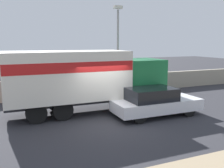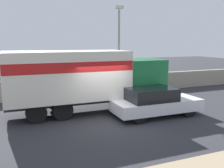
% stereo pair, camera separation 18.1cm
% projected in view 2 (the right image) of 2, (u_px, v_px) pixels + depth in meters
% --- Properties ---
extents(ground_plane, '(80.00, 80.00, 0.00)m').
position_uv_depth(ground_plane, '(108.00, 122.00, 11.44)').
color(ground_plane, '#2D2D33').
extents(stone_wall_backdrop, '(60.00, 0.35, 1.29)m').
position_uv_depth(stone_wall_backdrop, '(76.00, 87.00, 16.71)').
color(stone_wall_backdrop, '#A39984').
rests_on(stone_wall_backdrop, ground_plane).
extents(street_lamp, '(0.56, 0.28, 5.92)m').
position_uv_depth(street_lamp, '(119.00, 44.00, 16.42)').
color(street_lamp, gray).
rests_on(street_lamp, ground_plane).
extents(box_truck, '(8.19, 2.56, 3.17)m').
position_uv_depth(box_truck, '(83.00, 76.00, 12.64)').
color(box_truck, '#196B38').
rests_on(box_truck, ground_plane).
extents(car_hatchback, '(4.39, 1.73, 1.42)m').
position_uv_depth(car_hatchback, '(155.00, 102.00, 12.20)').
color(car_hatchback, silver).
rests_on(car_hatchback, ground_plane).
extents(pedestrian, '(0.39, 0.39, 1.79)m').
position_uv_depth(pedestrian, '(160.00, 82.00, 16.99)').
color(pedestrian, '#1E1E2D').
rests_on(pedestrian, ground_plane).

